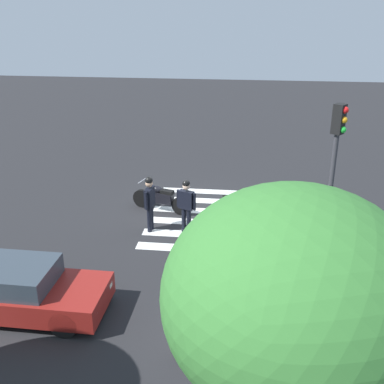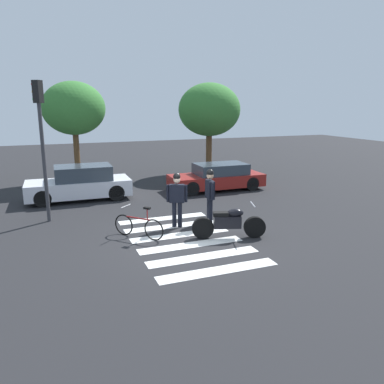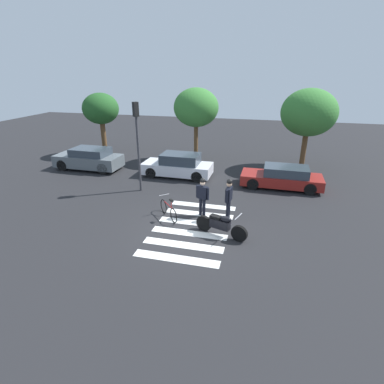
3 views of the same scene
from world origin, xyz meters
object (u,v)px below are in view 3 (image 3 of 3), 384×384
leaning_bicycle (169,210)px  traffic_light_pole (137,134)px  officer_on_foot (202,194)px  officer_by_motorcycle (229,196)px  car_grey_coupe (89,159)px  car_white_van (178,166)px  police_motorcycle (221,225)px  car_maroon_wagon (282,177)px

leaning_bicycle → traffic_light_pole: size_ratio=0.28×
officer_on_foot → officer_by_motorcycle: (1.15, 0.00, 0.04)m
leaning_bicycle → officer_on_foot: (1.39, 0.55, 0.66)m
officer_on_foot → car_grey_coupe: 9.85m
car_white_van → traffic_light_pole: bearing=-115.7°
officer_by_motorcycle → traffic_light_pole: 5.81m
traffic_light_pole → car_white_van: bearing=64.3°
police_motorcycle → car_white_van: bearing=119.6°
officer_by_motorcycle → car_grey_coupe: size_ratio=0.43×
car_white_van → car_maroon_wagon: 6.08m
police_motorcycle → traffic_light_pole: (-4.94, 3.70, 2.61)m
police_motorcycle → car_white_van: car_white_van is taller
leaning_bicycle → car_grey_coupe: size_ratio=0.30×
leaning_bicycle → car_grey_coupe: 8.99m
car_white_van → car_maroon_wagon: (6.07, -0.41, -0.08)m
leaning_bicycle → traffic_light_pole: traffic_light_pole is taller
police_motorcycle → officer_on_foot: 1.96m
officer_on_foot → officer_by_motorcycle: 1.15m
officer_by_motorcycle → car_white_van: 6.13m
officer_by_motorcycle → traffic_light_pole: (-5.01, 2.16, 2.00)m
police_motorcycle → officer_on_foot: size_ratio=1.19×
car_white_van → officer_on_foot: bearing=-62.3°
car_maroon_wagon → traffic_light_pole: bearing=-162.7°
leaning_bicycle → car_white_van: 5.55m
car_grey_coupe → traffic_light_pole: (4.70, -2.69, 2.38)m
car_maroon_wagon → traffic_light_pole: 8.11m
car_maroon_wagon → car_grey_coupe: bearing=178.1°
police_motorcycle → car_maroon_wagon: size_ratio=0.49×
leaning_bicycle → car_grey_coupe: bearing=143.0°
officer_by_motorcycle → car_grey_coupe: (-9.71, 4.85, -0.38)m
officer_on_foot → car_maroon_wagon: officer_on_foot is taller
officer_on_foot → car_white_van: 5.51m
officer_by_motorcycle → car_grey_coupe: officer_by_motorcycle is taller
car_maroon_wagon → officer_on_foot: bearing=-128.2°
leaning_bicycle → car_grey_coupe: car_grey_coupe is taller
leaning_bicycle → car_maroon_wagon: bearing=45.6°
police_motorcycle → leaning_bicycle: 2.66m
police_motorcycle → traffic_light_pole: size_ratio=0.46×
police_motorcycle → car_grey_coupe: car_grey_coupe is taller
officer_by_motorcycle → traffic_light_pole: size_ratio=0.40×
leaning_bicycle → car_grey_coupe: (-7.17, 5.40, 0.32)m
leaning_bicycle → traffic_light_pole: bearing=132.3°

